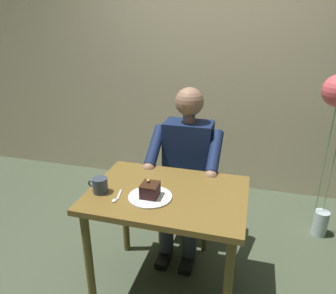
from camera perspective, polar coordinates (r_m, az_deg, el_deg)
The scene contains 9 objects.
ground_plane at distance 2.36m, azimuth -0.11°, elevation -23.87°, with size 14.00×14.00×0.00m, color #424B37.
cafe_rear_panel at distance 3.26m, azimuth 8.01°, elevation 18.19°, with size 6.40×0.12×3.00m, color beige.
dining_table at distance 1.96m, azimuth -0.12°, elevation -10.78°, with size 0.94×0.68×0.74m.
chair at distance 2.62m, azimuth 3.97°, elevation -5.75°, with size 0.42×0.42×0.88m.
seated_person at distance 2.40m, azimuth 3.24°, elevation -3.94°, with size 0.53×0.58×1.26m.
dessert_plate at distance 1.85m, azimuth -3.26°, elevation -9.02°, with size 0.26×0.26×0.01m, color white.
cake_slice at distance 1.83m, azimuth -3.29°, elevation -7.79°, with size 0.10×0.11×0.10m.
coffee_cup at distance 1.92m, azimuth -12.25°, elevation -6.77°, with size 0.12×0.09×0.09m.
dessert_spoon at distance 1.86m, azimuth -9.34°, elevation -9.09°, with size 0.03×0.14×0.01m.
Camera 1 is at (-0.45, 1.59, 1.69)m, focal length 33.55 mm.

